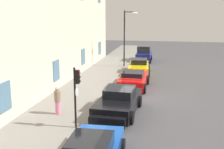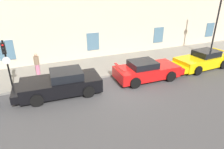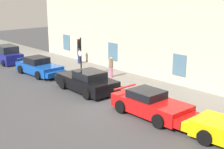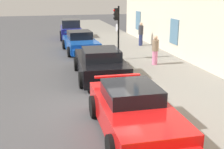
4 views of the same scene
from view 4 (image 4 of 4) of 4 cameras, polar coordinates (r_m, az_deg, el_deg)
ground_plane at (r=10.53m, az=-2.36°, el=-6.39°), size 80.00×80.00×0.00m
sidewalk at (r=11.87m, az=16.67°, el=-4.06°), size 60.00×4.22×0.14m
sportscar_red_lead at (r=19.68m, az=-6.08°, el=6.04°), size 4.70×2.25×1.38m
sportscar_yellow_flank at (r=14.08m, az=-2.47°, el=2.18°), size 5.13×2.44×1.44m
sportscar_white_middle at (r=8.37m, az=4.67°, el=-7.95°), size 4.82×2.21×1.37m
hatchback_parked at (r=25.39m, az=-8.05°, el=8.61°), size 3.65×2.01×1.66m
traffic_light at (r=16.68m, az=1.00°, el=9.92°), size 0.44×0.36×3.04m
pedestrian_admiring at (r=15.86m, az=8.43°, el=4.75°), size 0.37×0.37×1.58m
pedestrian_strolling at (r=21.35m, az=5.65°, el=7.91°), size 0.50×0.50×1.66m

